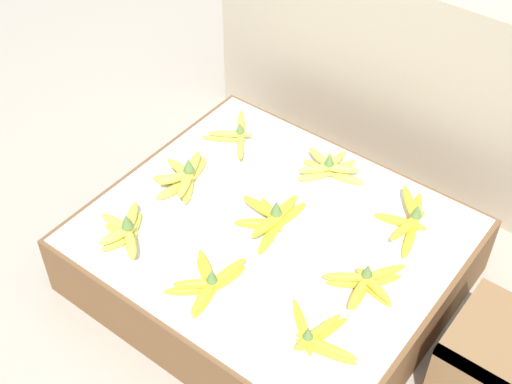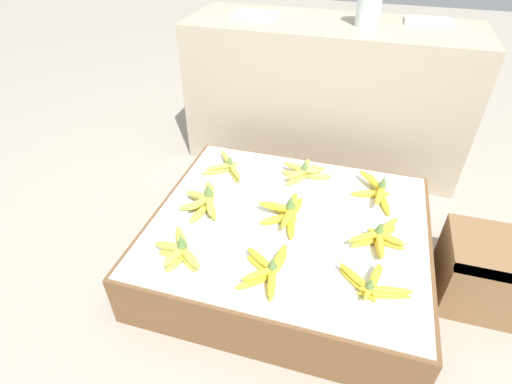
% 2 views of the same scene
% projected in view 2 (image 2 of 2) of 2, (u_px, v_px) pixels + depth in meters
% --- Properties ---
extents(ground_plane, '(10.00, 10.00, 0.00)m').
position_uv_depth(ground_plane, '(286.00, 262.00, 1.69)').
color(ground_plane, '#A89E8E').
extents(display_platform, '(1.06, 0.92, 0.23)m').
position_uv_depth(display_platform, '(288.00, 243.00, 1.62)').
color(display_platform, brown).
rests_on(display_platform, ground_plane).
extents(back_vendor_table, '(1.44, 0.50, 0.74)m').
position_uv_depth(back_vendor_table, '(325.00, 94.00, 2.16)').
color(back_vendor_table, tan).
rests_on(back_vendor_table, ground_plane).
extents(wooden_crate, '(0.28, 0.29, 0.27)m').
position_uv_depth(wooden_crate, '(483.00, 272.00, 1.47)').
color(wooden_crate, olive).
rests_on(wooden_crate, ground_plane).
extents(banana_bunch_front_left, '(0.20, 0.20, 0.11)m').
position_uv_depth(banana_bunch_front_left, '(180.00, 251.00, 1.37)').
color(banana_bunch_front_left, gold).
rests_on(banana_bunch_front_left, display_platform).
extents(banana_bunch_front_midleft, '(0.15, 0.24, 0.09)m').
position_uv_depth(banana_bunch_front_midleft, '(268.00, 270.00, 1.31)').
color(banana_bunch_front_midleft, yellow).
rests_on(banana_bunch_front_midleft, display_platform).
extents(banana_bunch_front_midright, '(0.25, 0.19, 0.08)m').
position_uv_depth(banana_bunch_front_midright, '(372.00, 285.00, 1.27)').
color(banana_bunch_front_midright, yellow).
rests_on(banana_bunch_front_midright, display_platform).
extents(banana_bunch_middle_left, '(0.19, 0.25, 0.11)m').
position_uv_depth(banana_bunch_middle_left, '(204.00, 201.00, 1.60)').
color(banana_bunch_middle_left, gold).
rests_on(banana_bunch_middle_left, display_platform).
extents(banana_bunch_middle_midleft, '(0.18, 0.26, 0.11)m').
position_uv_depth(banana_bunch_middle_midleft, '(287.00, 212.00, 1.54)').
color(banana_bunch_middle_midleft, yellow).
rests_on(banana_bunch_middle_midleft, display_platform).
extents(banana_bunch_middle_midright, '(0.21, 0.23, 0.10)m').
position_uv_depth(banana_bunch_middle_midright, '(379.00, 238.00, 1.44)').
color(banana_bunch_middle_midright, gold).
rests_on(banana_bunch_middle_midright, display_platform).
extents(banana_bunch_back_left, '(0.21, 0.22, 0.08)m').
position_uv_depth(banana_bunch_back_left, '(227.00, 167.00, 1.80)').
color(banana_bunch_back_left, gold).
rests_on(banana_bunch_back_left, display_platform).
extents(banana_bunch_back_midleft, '(0.23, 0.20, 0.10)m').
position_uv_depth(banana_bunch_back_midleft, '(304.00, 172.00, 1.77)').
color(banana_bunch_back_midleft, '#DBCC4C').
rests_on(banana_bunch_back_midleft, display_platform).
extents(banana_bunch_back_midright, '(0.18, 0.28, 0.10)m').
position_uv_depth(banana_bunch_back_midright, '(377.00, 190.00, 1.66)').
color(banana_bunch_back_midright, yellow).
rests_on(banana_bunch_back_midright, display_platform).
extents(glass_jar, '(0.12, 0.12, 0.17)m').
position_uv_depth(glass_jar, '(369.00, 6.00, 1.83)').
color(glass_jar, silver).
rests_on(glass_jar, back_vendor_table).
extents(foam_tray_white, '(0.23, 0.15, 0.02)m').
position_uv_depth(foam_tray_white, '(255.00, 15.00, 2.01)').
color(foam_tray_white, white).
rests_on(foam_tray_white, back_vendor_table).
extents(foam_tray_dark, '(0.22, 0.14, 0.02)m').
position_uv_depth(foam_tray_dark, '(429.00, 21.00, 1.92)').
color(foam_tray_dark, white).
rests_on(foam_tray_dark, back_vendor_table).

